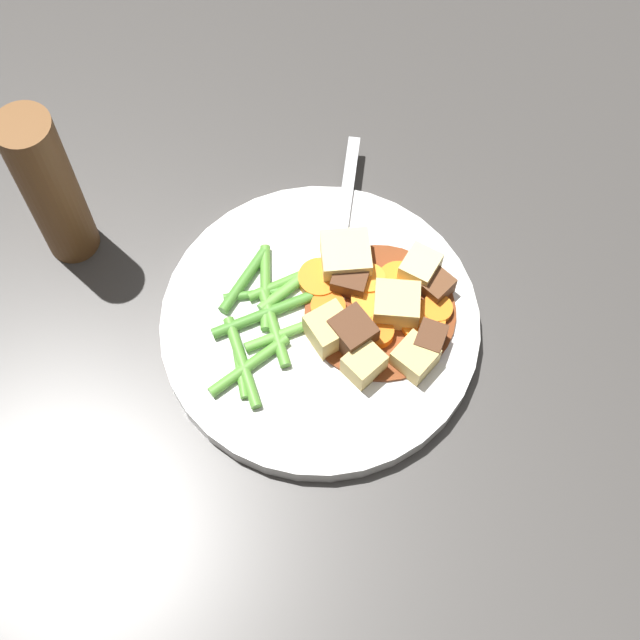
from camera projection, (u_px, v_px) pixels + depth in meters
ground_plane at (320, 330)px, 0.74m from camera, size 3.00×3.00×0.00m
dinner_plate at (320, 325)px, 0.74m from camera, size 0.25×0.25×0.02m
stew_sauce at (380, 311)px, 0.73m from camera, size 0.12×0.12×0.00m
carrot_slice_0 at (319, 279)px, 0.74m from camera, size 0.05×0.05×0.01m
carrot_slice_1 at (437, 310)px, 0.73m from camera, size 0.03×0.03×0.01m
carrot_slice_2 at (369, 281)px, 0.74m from camera, size 0.03×0.03×0.01m
carrot_slice_3 at (328, 308)px, 0.73m from camera, size 0.03×0.03×0.01m
carrot_slice_4 at (422, 322)px, 0.72m from camera, size 0.04×0.04×0.01m
carrot_slice_5 at (372, 302)px, 0.73m from camera, size 0.04×0.04×0.01m
carrot_slice_6 at (378, 333)px, 0.72m from camera, size 0.03×0.03×0.01m
carrot_slice_7 at (397, 281)px, 0.74m from camera, size 0.05×0.05×0.01m
potato_chunk_0 at (417, 265)px, 0.73m from camera, size 0.04×0.04×0.03m
potato_chunk_1 at (333, 328)px, 0.71m from camera, size 0.03×0.03×0.03m
potato_chunk_2 at (364, 364)px, 0.70m from camera, size 0.03×0.03×0.02m
potato_chunk_3 at (396, 306)px, 0.72m from camera, size 0.05×0.04×0.03m
potato_chunk_4 at (415, 358)px, 0.70m from camera, size 0.04×0.04×0.02m
potato_chunk_5 at (346, 257)px, 0.74m from camera, size 0.05×0.05×0.03m
meat_chunk_0 at (430, 341)px, 0.71m from camera, size 0.03×0.03×0.02m
meat_chunk_1 at (434, 285)px, 0.73m from camera, size 0.03×0.03×0.02m
meat_chunk_2 at (350, 282)px, 0.73m from camera, size 0.03×0.03×0.02m
meat_chunk_3 at (353, 333)px, 0.71m from camera, size 0.03×0.03×0.03m
green_bean_0 at (249, 366)px, 0.71m from camera, size 0.07×0.02×0.01m
green_bean_1 at (242, 362)px, 0.71m from camera, size 0.02×0.08×0.01m
green_bean_2 at (265, 287)px, 0.74m from camera, size 0.04×0.07×0.01m
green_bean_3 at (284, 282)px, 0.74m from camera, size 0.06×0.01×0.01m
green_bean_4 at (263, 315)px, 0.72m from camera, size 0.08×0.01×0.01m
green_bean_5 at (256, 294)px, 0.73m from camera, size 0.05×0.02×0.01m
green_bean_6 at (285, 338)px, 0.72m from camera, size 0.06×0.01×0.01m
green_bean_7 at (288, 289)px, 0.73m from camera, size 0.06×0.02×0.01m
green_bean_8 at (238, 361)px, 0.71m from camera, size 0.02×0.06×0.01m
green_bean_9 at (274, 328)px, 0.72m from camera, size 0.02×0.07×0.01m
green_bean_10 at (244, 281)px, 0.74m from camera, size 0.06×0.04×0.01m
fork at (342, 231)px, 0.76m from camera, size 0.11×0.16×0.00m
pepper_mill at (50, 189)px, 0.71m from camera, size 0.04×0.04×0.16m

